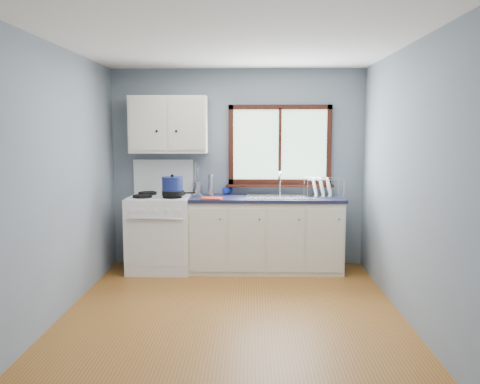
{
  "coord_description": "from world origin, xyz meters",
  "views": [
    {
      "loc": [
        0.18,
        -4.68,
        1.72
      ],
      "look_at": [
        0.05,
        0.9,
        1.05
      ],
      "focal_mm": 38.0,
      "sensor_mm": 36.0,
      "label": 1
    }
  ],
  "objects_px": {
    "gas_range": "(160,231)",
    "base_cabinets": "(266,238)",
    "sink": "(281,202)",
    "dish_rack": "(323,191)",
    "thermos": "(210,185)",
    "skillet": "(174,193)",
    "utensil_crock": "(197,188)",
    "stockpot": "(172,186)"
  },
  "relations": [
    {
      "from": "gas_range",
      "to": "base_cabinets",
      "type": "relative_size",
      "value": 0.74
    },
    {
      "from": "sink",
      "to": "thermos",
      "type": "height_order",
      "value": "sink"
    },
    {
      "from": "base_cabinets",
      "to": "utensil_crock",
      "type": "relative_size",
      "value": 4.52
    },
    {
      "from": "base_cabinets",
      "to": "thermos",
      "type": "distance_m",
      "value": 0.94
    },
    {
      "from": "utensil_crock",
      "to": "sink",
      "type": "bearing_deg",
      "value": -10.38
    },
    {
      "from": "gas_range",
      "to": "stockpot",
      "type": "xyz_separation_m",
      "value": [
        0.18,
        -0.15,
        0.58
      ]
    },
    {
      "from": "skillet",
      "to": "dish_rack",
      "type": "xyz_separation_m",
      "value": [
        1.8,
        0.24,
        -0.0
      ]
    },
    {
      "from": "base_cabinets",
      "to": "stockpot",
      "type": "distance_m",
      "value": 1.31
    },
    {
      "from": "utensil_crock",
      "to": "thermos",
      "type": "bearing_deg",
      "value": -33.28
    },
    {
      "from": "stockpot",
      "to": "dish_rack",
      "type": "relative_size",
      "value": 0.7
    },
    {
      "from": "base_cabinets",
      "to": "dish_rack",
      "type": "xyz_separation_m",
      "value": [
        0.7,
        0.05,
        0.57
      ]
    },
    {
      "from": "stockpot",
      "to": "thermos",
      "type": "height_order",
      "value": "stockpot"
    },
    {
      "from": "skillet",
      "to": "utensil_crock",
      "type": "xyz_separation_m",
      "value": [
        0.24,
        0.38,
        0.02
      ]
    },
    {
      "from": "thermos",
      "to": "skillet",
      "type": "bearing_deg",
      "value": -147.39
    },
    {
      "from": "gas_range",
      "to": "stockpot",
      "type": "relative_size",
      "value": 4.16
    },
    {
      "from": "sink",
      "to": "dish_rack",
      "type": "bearing_deg",
      "value": 5.67
    },
    {
      "from": "utensil_crock",
      "to": "base_cabinets",
      "type": "bearing_deg",
      "value": -12.46
    },
    {
      "from": "stockpot",
      "to": "base_cabinets",
      "type": "bearing_deg",
      "value": 8.62
    },
    {
      "from": "sink",
      "to": "utensil_crock",
      "type": "xyz_separation_m",
      "value": [
        -1.04,
        0.19,
        0.15
      ]
    },
    {
      "from": "skillet",
      "to": "utensil_crock",
      "type": "distance_m",
      "value": 0.46
    },
    {
      "from": "gas_range",
      "to": "thermos",
      "type": "height_order",
      "value": "gas_range"
    },
    {
      "from": "utensil_crock",
      "to": "thermos",
      "type": "distance_m",
      "value": 0.21
    },
    {
      "from": "dish_rack",
      "to": "utensil_crock",
      "type": "bearing_deg",
      "value": 173.5
    },
    {
      "from": "base_cabinets",
      "to": "sink",
      "type": "distance_m",
      "value": 0.48
    },
    {
      "from": "skillet",
      "to": "dish_rack",
      "type": "distance_m",
      "value": 1.82
    },
    {
      "from": "stockpot",
      "to": "sink",
      "type": "bearing_deg",
      "value": 7.43
    },
    {
      "from": "gas_range",
      "to": "skillet",
      "type": "bearing_deg",
      "value": -41.37
    },
    {
      "from": "utensil_crock",
      "to": "dish_rack",
      "type": "distance_m",
      "value": 1.57
    },
    {
      "from": "thermos",
      "to": "dish_rack",
      "type": "xyz_separation_m",
      "value": [
        1.38,
        -0.02,
        -0.07
      ]
    },
    {
      "from": "base_cabinets",
      "to": "stockpot",
      "type": "xyz_separation_m",
      "value": [
        -1.12,
        -0.17,
        0.66
      ]
    },
    {
      "from": "thermos",
      "to": "dish_rack",
      "type": "bearing_deg",
      "value": -1.02
    },
    {
      "from": "dish_rack",
      "to": "skillet",
      "type": "bearing_deg",
      "value": -173.69
    },
    {
      "from": "sink",
      "to": "utensil_crock",
      "type": "distance_m",
      "value": 1.07
    },
    {
      "from": "stockpot",
      "to": "dish_rack",
      "type": "height_order",
      "value": "stockpot"
    },
    {
      "from": "base_cabinets",
      "to": "utensil_crock",
      "type": "xyz_separation_m",
      "value": [
        -0.86,
        0.19,
        0.59
      ]
    },
    {
      "from": "base_cabinets",
      "to": "skillet",
      "type": "relative_size",
      "value": 4.44
    },
    {
      "from": "sink",
      "to": "thermos",
      "type": "distance_m",
      "value": 0.89
    },
    {
      "from": "base_cabinets",
      "to": "stockpot",
      "type": "bearing_deg",
      "value": -171.38
    },
    {
      "from": "skillet",
      "to": "thermos",
      "type": "bearing_deg",
      "value": 23.35
    },
    {
      "from": "dish_rack",
      "to": "sink",
      "type": "bearing_deg",
      "value": -175.72
    },
    {
      "from": "sink",
      "to": "stockpot",
      "type": "height_order",
      "value": "sink"
    },
    {
      "from": "base_cabinets",
      "to": "utensil_crock",
      "type": "height_order",
      "value": "utensil_crock"
    }
  ]
}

